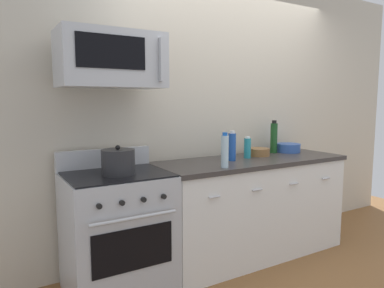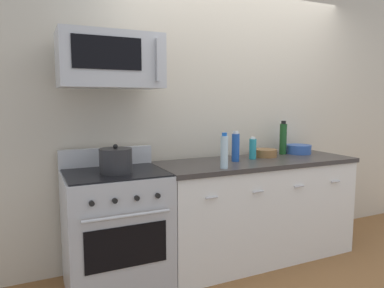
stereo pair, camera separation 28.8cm
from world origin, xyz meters
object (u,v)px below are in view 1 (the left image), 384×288
Objects in this scene: bottle_water_clear at (225,151)px; bowl_blue_mixing at (288,148)px; bottle_wine_green at (274,137)px; bowl_wooden_salad at (258,152)px; bottle_soda_blue at (232,146)px; bottle_dish_soap at (247,148)px; microwave at (111,60)px; stockpot at (118,162)px; range_oven at (118,232)px.

bowl_blue_mixing is at bearing 18.71° from bottle_water_clear.
bottle_wine_green is 0.30m from bowl_wooden_salad.
bowl_wooden_salad is at bearing 14.21° from bottle_soda_blue.
bowl_blue_mixing is (1.09, 0.37, -0.09)m from bottle_water_clear.
bottle_wine_green reaches higher than bottle_soda_blue.
bottle_wine_green is 0.47m from bottle_dish_soap.
microwave is 3.04× the size of bowl_blue_mixing.
bowl_wooden_salad is 0.91× the size of stockpot.
range_oven is 3.74× the size of bottle_water_clear.
bottle_wine_green is (1.75, 0.18, 0.61)m from range_oven.
range_oven is 1.86m from bottle_wine_green.
bottle_water_clear reaches higher than bowl_blue_mixing.
microwave is at bearing 178.33° from bottle_soda_blue.
microwave reaches higher than bottle_dish_soap.
microwave reaches higher than range_oven.
bottle_dish_soap is 0.55m from bottle_water_clear.
bottle_wine_green is at bearing 15.53° from bottle_dish_soap.
bottle_soda_blue reaches higher than bottle_dish_soap.
microwave is at bearing -179.56° from bottle_dish_soap.
range_oven is at bearing -179.30° from bottle_soda_blue.
bottle_soda_blue is 0.85m from bowl_blue_mixing.
bowl_wooden_salad is (-0.26, -0.07, -0.12)m from bottle_wine_green.
bottle_water_clear is 0.75m from bowl_wooden_salad.
bowl_wooden_salad is at bearing 2.70° from microwave.
bottle_soda_blue is 1.22× the size of bowl_wooden_salad.
bottle_wine_green is 0.21m from bowl_blue_mixing.
bottle_wine_green is 0.69m from bottle_soda_blue.
bottle_dish_soap is (1.29, 0.01, -0.73)m from microwave.
bottle_dish_soap is at bearing 4.77° from stockpot.
stockpot is (-1.08, -0.07, -0.03)m from bottle_soda_blue.
bottle_dish_soap reaches higher than range_oven.
bottle_water_clear is at bearing -152.25° from bowl_wooden_salad.
bottle_dish_soap is 0.76× the size of bottle_soda_blue.
stockpot reaches higher than bottle_dish_soap.
bowl_blue_mixing is at bearing 2.78° from microwave.
stockpot reaches higher than bowl_blue_mixing.
bowl_blue_mixing is (0.43, 0.02, 0.01)m from bowl_wooden_salad.
bottle_soda_blue reaches higher than bowl_wooden_salad.
stockpot is (-0.83, 0.18, -0.04)m from bottle_water_clear.
range_oven is at bearing -174.11° from bottle_wine_green.
bottle_dish_soap is at bearing -162.38° from bowl_wooden_salad.
microwave is 3.07× the size of stockpot.
range_oven reaches higher than bowl_blue_mixing.
bottle_dish_soap is (-0.45, -0.13, -0.06)m from bottle_wine_green.
stockpot is (-1.75, -0.23, -0.07)m from bottle_wine_green.
bowl_wooden_salad is at bearing 17.62° from bottle_dish_soap.
bottle_wine_green reaches higher than stockpot.
microwave is 0.74m from stockpot.
range_oven is 1.57m from bowl_wooden_salad.
stockpot is at bearing -172.38° from bottle_wine_green.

